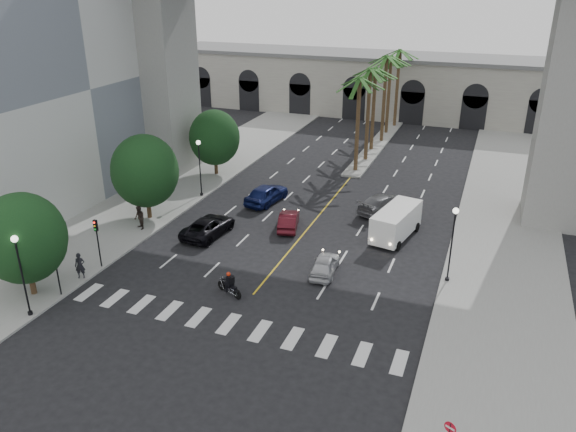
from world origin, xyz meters
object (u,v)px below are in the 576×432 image
(lamp_post_right, at_px, (452,238))
(car_c, at_px, (208,226))
(motorcycle_rider, at_px, (230,285))
(traffic_signal_far, at_px, (97,235))
(car_a, at_px, (325,265))
(car_d, at_px, (383,203))
(lamp_post_left_far, at_px, (200,163))
(car_b, at_px, (289,220))
(pedestrian_a, at_px, (80,266))
(lamp_post_left_near, at_px, (21,269))
(car_e, at_px, (266,194))
(traffic_signal_near, at_px, (55,261))
(cargo_van, at_px, (396,222))
(pedestrian_b, at_px, (139,218))

(lamp_post_right, bearing_deg, car_c, 177.08)
(motorcycle_rider, bearing_deg, traffic_signal_far, -155.58)
(car_a, xyz_separation_m, car_d, (1.45, 12.11, 0.12))
(lamp_post_left_far, height_order, car_d, lamp_post_left_far)
(car_a, xyz_separation_m, car_b, (-4.93, 6.13, 0.01))
(pedestrian_a, bearing_deg, car_b, 23.23)
(lamp_post_left_near, bearing_deg, car_b, 60.35)
(motorcycle_rider, height_order, pedestrian_a, pedestrian_a)
(traffic_signal_far, relative_size, car_e, 0.72)
(traffic_signal_near, relative_size, cargo_van, 0.62)
(car_a, bearing_deg, motorcycle_rider, 39.80)
(lamp_post_right, bearing_deg, lamp_post_left_near, -150.31)
(lamp_post_left_far, distance_m, car_a, 17.93)
(traffic_signal_far, xyz_separation_m, car_b, (9.80, 10.89, -1.84))
(car_e, bearing_deg, car_d, -162.13)
(lamp_post_left_near, relative_size, car_e, 1.06)
(car_a, distance_m, cargo_van, 8.14)
(car_e, relative_size, cargo_van, 0.85)
(car_b, distance_m, pedestrian_b, 11.83)
(traffic_signal_near, height_order, traffic_signal_far, same)
(lamp_post_right, bearing_deg, traffic_signal_near, -155.18)
(car_d, bearing_deg, cargo_van, 136.87)
(lamp_post_right, xyz_separation_m, car_c, (-18.29, 0.93, -2.49))
(car_c, distance_m, cargo_van, 14.53)
(traffic_signal_far, height_order, car_a, traffic_signal_far)
(motorcycle_rider, bearing_deg, car_c, 151.11)
(lamp_post_right, xyz_separation_m, car_b, (-12.90, 4.39, -2.55))
(traffic_signal_near, relative_size, pedestrian_a, 2.04)
(traffic_signal_near, height_order, car_c, traffic_signal_near)
(car_d, relative_size, car_e, 1.06)
(car_a, relative_size, cargo_van, 0.65)
(traffic_signal_far, relative_size, car_c, 0.69)
(traffic_signal_near, distance_m, motorcycle_rider, 10.85)
(traffic_signal_far, xyz_separation_m, car_d, (16.19, 16.88, -1.73))
(car_b, relative_size, car_e, 0.81)
(lamp_post_left_near, xyz_separation_m, car_d, (16.29, 23.38, -2.44))
(car_e, bearing_deg, pedestrian_b, 61.01)
(lamp_post_left_far, distance_m, pedestrian_b, 8.57)
(car_a, distance_m, pedestrian_b, 15.88)
(traffic_signal_far, bearing_deg, car_c, 59.32)
(lamp_post_right, xyz_separation_m, car_d, (-6.51, 10.38, -2.44))
(pedestrian_b, bearing_deg, motorcycle_rider, 5.82)
(traffic_signal_near, height_order, pedestrian_a, traffic_signal_near)
(traffic_signal_near, relative_size, car_b, 0.89)
(car_d, bearing_deg, car_a, 107.63)
(car_b, distance_m, car_d, 8.75)
(lamp_post_left_near, height_order, lamp_post_left_far, same)
(pedestrian_a, bearing_deg, car_d, 20.20)
(cargo_van, height_order, pedestrian_a, cargo_van)
(lamp_post_left_near, bearing_deg, traffic_signal_near, 87.71)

